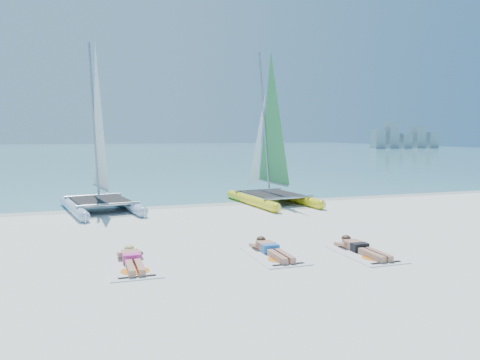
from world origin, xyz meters
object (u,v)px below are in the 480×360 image
at_px(sunbather_a, 132,259).
at_px(sunbather_c, 361,248).
at_px(sunbather_b, 271,249).
at_px(towel_c, 365,254).
at_px(towel_a, 133,267).
at_px(catamaran_blue, 99,158).
at_px(towel_b, 274,256).
at_px(catamaran_yellow, 267,153).

bearing_deg(sunbather_a, sunbather_c, -7.35).
distance_m(sunbather_b, towel_c, 2.10).
relative_size(sunbather_a, sunbather_b, 1.00).
bearing_deg(towel_c, sunbather_a, 170.50).
height_order(towel_a, sunbather_c, sunbather_c).
distance_m(towel_a, towel_c, 5.05).
distance_m(sunbather_b, sunbather_c, 2.04).
bearing_deg(sunbather_a, sunbather_b, -2.26).
relative_size(catamaran_blue, sunbather_b, 3.58).
height_order(sunbather_a, towel_b, sunbather_a).
xyz_separation_m(sunbather_a, towel_c, (5.01, -0.84, -0.11)).
xyz_separation_m(catamaran_yellow, towel_b, (-2.91, -7.73, -1.92)).
bearing_deg(sunbather_b, sunbather_c, -14.91).
xyz_separation_m(catamaran_blue, sunbather_b, (3.43, -7.49, -1.73)).
distance_m(catamaran_blue, towel_c, 10.00).
bearing_deg(towel_b, catamaran_blue, 114.03).
xyz_separation_m(towel_a, sunbather_b, (3.03, 0.07, 0.11)).
relative_size(towel_c, sunbather_c, 1.07).
xyz_separation_m(catamaran_yellow, towel_a, (-5.94, -7.61, -1.92)).
bearing_deg(sunbather_c, catamaran_blue, 123.96).
height_order(towel_a, sunbather_b, sunbather_b).
xyz_separation_m(towel_a, sunbather_c, (5.01, -0.45, 0.11)).
bearing_deg(catamaran_blue, towel_b, -75.85).
bearing_deg(towel_a, sunbather_b, 1.37).
xyz_separation_m(catamaran_blue, sunbather_a, (0.39, -7.37, -1.73)).
bearing_deg(sunbather_b, towel_b, -90.00).
height_order(catamaran_blue, catamaran_yellow, catamaran_blue).
bearing_deg(towel_b, towel_c, -14.91).
bearing_deg(towel_c, catamaran_yellow, 83.54).
distance_m(catamaran_yellow, towel_b, 8.48).
distance_m(towel_a, sunbather_c, 5.03).
relative_size(towel_a, towel_b, 1.00).
xyz_separation_m(catamaran_blue, towel_a, (0.39, -7.56, -1.84)).
height_order(towel_b, towel_c, same).
bearing_deg(sunbather_b, towel_a, -178.63).
relative_size(catamaran_blue, catamaran_yellow, 1.01).
distance_m(catamaran_blue, catamaran_yellow, 6.34).
bearing_deg(sunbather_c, towel_a, 174.82).
bearing_deg(sunbather_b, catamaran_yellow, 68.89).
relative_size(towel_b, sunbather_b, 1.07).
relative_size(towel_a, sunbather_a, 1.07).
distance_m(catamaran_yellow, towel_a, 9.84).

